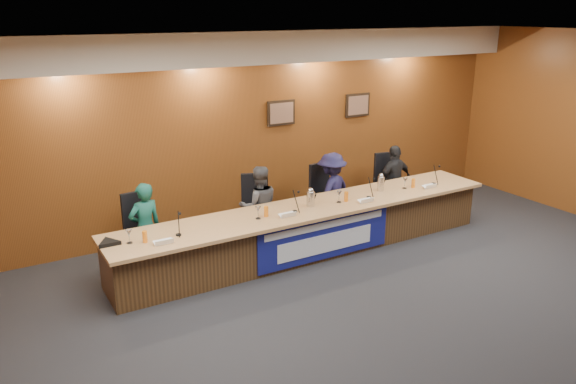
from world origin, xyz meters
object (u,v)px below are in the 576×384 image
Objects in this scene: panelist_d at (394,181)px; office_chair_b at (256,214)px; panelist_a at (145,228)px; carafe_right at (381,184)px; speakerphone at (109,243)px; office_chair_c at (328,200)px; office_chair_d at (390,188)px; banner at (325,238)px; panelist_b at (259,206)px; dais_body at (310,230)px; office_chair_a at (144,236)px; panelist_c at (331,192)px; carafe_mid at (311,199)px.

office_chair_b is (-2.68, 0.10, -0.16)m from panelist_d.
panelist_a is 5.57× the size of carafe_right.
speakerphone is at bearing 32.88° from panelist_a.
carafe_right reaches higher than office_chair_c.
banner is at bearing -141.87° from office_chair_d.
panelist_a is at bearing 172.46° from office_chair_c.
panelist_b reaches higher than office_chair_c.
office_chair_b is at bearing 16.29° from speakerphone.
panelist_b is 3.98× the size of speakerphone.
dais_body is 2.41m from office_chair_a.
carafe_right is (3.64, -0.70, 0.39)m from office_chair_a.
panelist_b is at bearing 117.05° from banner.
office_chair_c is at bearing 10.61° from speakerphone.
dais_body is 12.50× the size of office_chair_a.
office_chair_c is (0.81, 1.14, 0.10)m from banner.
panelist_c is at bearing 17.92° from office_chair_b.
dais_body is at bearing -178.80° from carafe_right.
panelist_b is at bearing 130.36° from dais_body.
banner is at bearing -90.00° from dais_body.
carafe_mid is at bearing -150.56° from office_chair_d.
carafe_mid is 2.91m from speakerphone.
dais_body is 1.07m from panelist_c.
panelist_a is at bearing 155.63° from banner.
dais_body reaches higher than office_chair_d.
carafe_mid reaches higher than dais_body.
dais_body is 18.75× the size of speakerphone.
carafe_mid reaches higher than office_chair_a.
office_chair_b is at bearing 126.23° from dais_body.
banner is at bearing -87.55° from carafe_mid.
panelist_d is 2.69m from office_chair_b.
carafe_right is (1.36, 0.06, 0.01)m from carafe_mid.
office_chair_c is at bearing 41.78° from dais_body.
panelist_c is 0.20m from office_chair_c.
panelist_c is at bearing -3.15° from panelist_d.
panelist_a is at bearing 43.59° from speakerphone.
carafe_mid is at bearing -1.11° from speakerphone.
panelist_c is 1.35m from office_chair_d.
panelist_b and panelist_d have the same top height.
banner is 6.88× the size of speakerphone.
panelist_c is 1.02× the size of panelist_d.
office_chair_b is (1.76, 0.00, 0.00)m from office_chair_a.
office_chair_d is (2.15, 0.72, 0.13)m from dais_body.
panelist_b reaches higher than banner.
panelist_a is 5.87× the size of carafe_mid.
speakerphone is (-3.74, -0.70, 0.30)m from office_chair_c.
panelist_c reaches higher than banner.
panelist_d is at bearing 25.82° from banner.
office_chair_a is at bearing 169.16° from carafe_right.
banner is 2.57m from office_chair_a.
panelist_c reaches higher than carafe_right.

